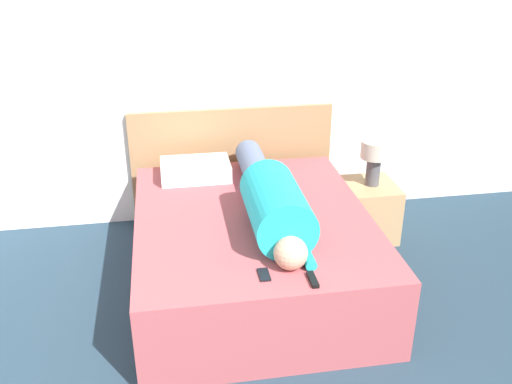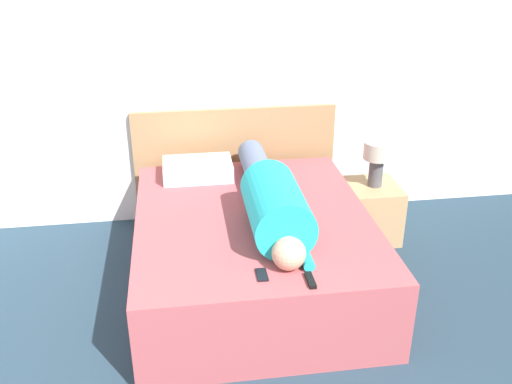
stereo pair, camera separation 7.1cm
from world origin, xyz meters
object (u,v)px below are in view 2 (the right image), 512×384
object	(u,v)px
bed	(253,250)
person_lying	(272,200)
nightstand	(372,211)
table_lamp	(377,157)
tv_remote	(310,280)
cell_phone	(262,275)
pillow_near_headboard	(198,169)

from	to	relation	value
bed	person_lying	world-z (taller)	person_lying
bed	nightstand	world-z (taller)	bed
table_lamp	tv_remote	world-z (taller)	table_lamp
person_lying	tv_remote	xyz separation A→B (m)	(0.10, -0.76, -0.15)
table_lamp	tv_remote	xyz separation A→B (m)	(-0.88, -1.43, -0.14)
nightstand	cell_phone	size ratio (longest dim) A/B	3.66
bed	tv_remote	size ratio (longest dim) A/B	13.23
nightstand	person_lying	xyz separation A→B (m)	(-0.98, -0.67, 0.50)
person_lying	cell_phone	distance (m)	0.70
bed	pillow_near_headboard	distance (m)	0.88
bed	table_lamp	bearing A→B (deg)	27.18
table_lamp	pillow_near_headboard	world-z (taller)	table_lamp
bed	nightstand	size ratio (longest dim) A/B	4.17
nightstand	cell_phone	xyz separation A→B (m)	(-1.15, -1.32, 0.34)
table_lamp	tv_remote	bearing A→B (deg)	-121.72
pillow_near_headboard	cell_phone	xyz separation A→B (m)	(0.29, -1.49, -0.06)
bed	nightstand	distance (m)	1.23
table_lamp	cell_phone	bearing A→B (deg)	-130.96
table_lamp	cell_phone	size ratio (longest dim) A/B	2.94
nightstand	tv_remote	world-z (taller)	tv_remote
nightstand	cell_phone	bearing A→B (deg)	-130.96
nightstand	tv_remote	size ratio (longest dim) A/B	3.17
cell_phone	pillow_near_headboard	bearing A→B (deg)	101.08
table_lamp	person_lying	xyz separation A→B (m)	(-0.98, -0.67, 0.01)
bed	person_lying	distance (m)	0.48
bed	person_lying	xyz separation A→B (m)	(0.11, -0.11, 0.45)
bed	pillow_near_headboard	world-z (taller)	pillow_near_headboard
pillow_near_headboard	cell_phone	size ratio (longest dim) A/B	4.24
pillow_near_headboard	bed	bearing A→B (deg)	-64.58
bed	nightstand	xyz separation A→B (m)	(1.09, 0.56, -0.05)
nightstand	pillow_near_headboard	bearing A→B (deg)	173.29
bed	nightstand	bearing A→B (deg)	27.18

